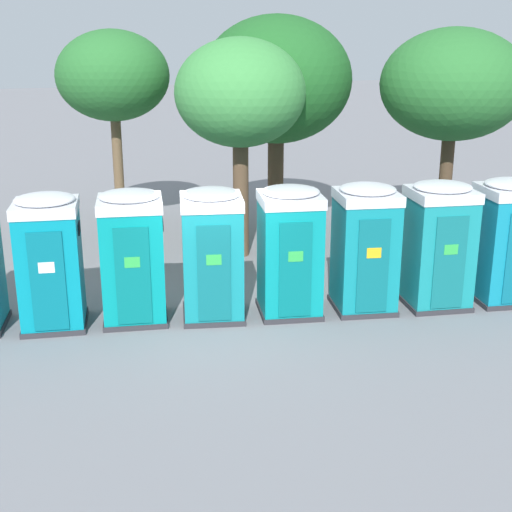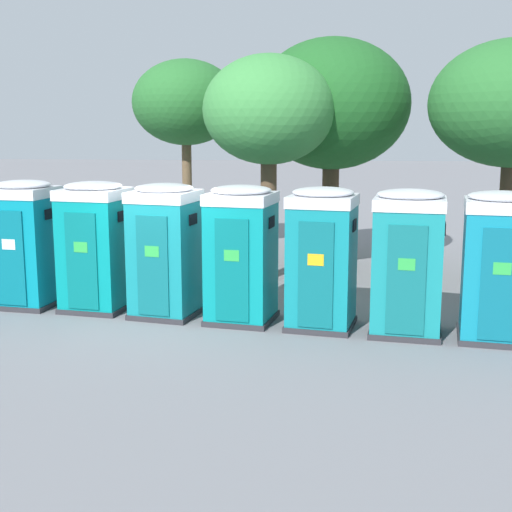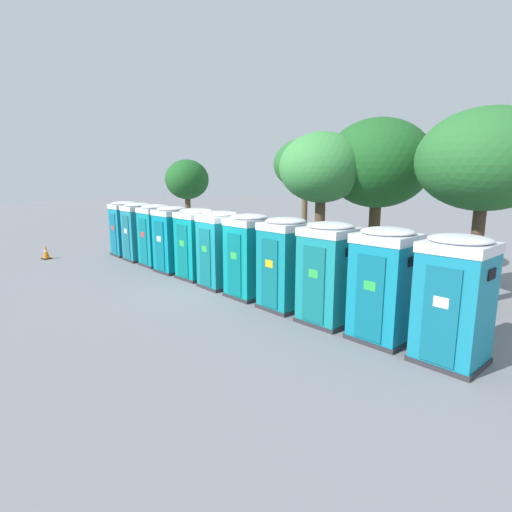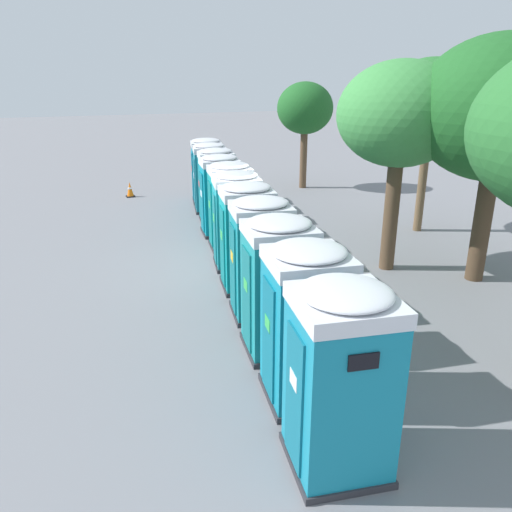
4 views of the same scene
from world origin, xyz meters
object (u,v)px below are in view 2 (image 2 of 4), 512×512
portapotty_3 (26,243)px  portapotty_9 (499,266)px  street_tree_1 (332,105)px  street_tree_4 (186,103)px  portapotty_6 (241,254)px  portapotty_4 (95,246)px  portapotty_7 (322,258)px  street_tree_2 (269,112)px  portapotty_8 (408,262)px  portapotty_5 (165,250)px

portapotty_3 → portapotty_9: size_ratio=1.00×
street_tree_1 → street_tree_4: (-4.00, 1.43, 0.09)m
portapotty_3 → portapotty_6: 4.51m
portapotty_4 → street_tree_1: bearing=46.9°
portapotty_4 → portapotty_7: same height
portapotty_3 → portapotty_7: (5.93, -1.00, 0.00)m
portapotty_3 → street_tree_1: size_ratio=0.44×
portapotty_6 → street_tree_1: (1.64, 5.49, 2.81)m
portapotty_9 → street_tree_4: size_ratio=0.47×
portapotty_3 → street_tree_2: street_tree_2 is taller
portapotty_6 → street_tree_1: bearing=73.4°
portapotty_3 → portapotty_8: bearing=-9.6°
portapotty_8 → street_tree_1: size_ratio=0.44×
portapotty_3 → portapotty_9: (8.90, -1.46, -0.00)m
portapotty_5 → portapotty_4: bearing=167.8°
street_tree_1 → portapotty_5: bearing=-120.8°
portapotty_5 → portapotty_6: same height
portapotty_5 → portapotty_7: (2.96, -0.51, 0.00)m
portapotty_5 → portapotty_7: 3.01m
portapotty_3 → portapotty_6: bearing=-9.6°
portapotty_4 → street_tree_1: street_tree_1 is taller
portapotty_7 → portapotty_9: (2.97, -0.46, -0.00)m
portapotty_3 → portapotty_8: (7.41, -1.26, -0.00)m
portapotty_5 → street_tree_1: (3.12, 5.23, 2.81)m
portapotty_3 → portapotty_8: size_ratio=1.00×
portapotty_8 → portapotty_4: bearing=169.6°
portapotty_4 → portapotty_8: 6.02m
portapotty_6 → portapotty_3: bearing=170.4°
portapotty_5 → portapotty_7: bearing=-9.8°
portapotty_6 → street_tree_4: bearing=108.8°
portapotty_5 → street_tree_4: (-0.88, 6.66, 2.90)m
portapotty_8 → portapotty_9: bearing=-7.8°
portapotty_7 → street_tree_4: 8.64m
portapotty_5 → street_tree_1: street_tree_1 is taller
portapotty_4 → portapotty_9: bearing=-9.9°
portapotty_4 → portapotty_6: 3.01m
portapotty_7 → portapotty_6: bearing=170.4°
street_tree_4 → street_tree_2: bearing=-49.9°
street_tree_2 → street_tree_4: size_ratio=0.97×
portapotty_5 → street_tree_2: (1.66, 3.63, 2.63)m
street_tree_2 → street_tree_1: bearing=47.6°
portapotty_8 → street_tree_2: street_tree_2 is taller
portapotty_8 → portapotty_9: same height
portapotty_3 → street_tree_4: size_ratio=0.47×
portapotty_7 → portapotty_3: bearing=170.4°
portapotty_3 → street_tree_4: 7.13m
portapotty_4 → portapotty_7: 4.51m
portapotty_3 → portapotty_4: (1.50, -0.17, -0.00)m
portapotty_4 → portapotty_5: bearing=-12.2°
portapotty_4 → street_tree_1: (4.59, 4.91, 2.81)m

